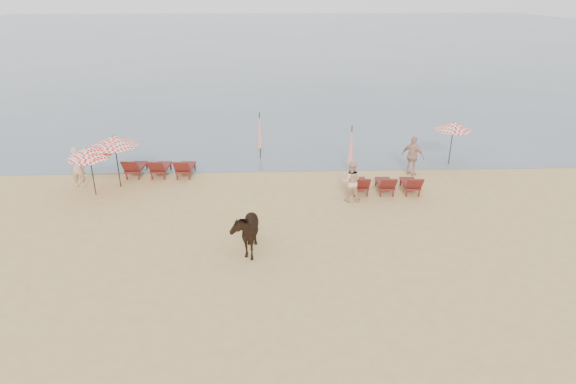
% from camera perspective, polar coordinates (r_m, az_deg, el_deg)
% --- Properties ---
extents(ground, '(120.00, 120.00, 0.00)m').
position_cam_1_polar(ground, '(14.32, 0.77, -12.06)').
color(ground, tan).
rests_on(ground, ground).
extents(sea, '(160.00, 140.00, 0.06)m').
position_cam_1_polar(sea, '(92.03, -1.85, 18.17)').
color(sea, '#51606B').
rests_on(sea, ground).
extents(lounger_cluster_left, '(3.12, 1.94, 0.67)m').
position_cam_1_polar(lounger_cluster_left, '(23.27, -14.98, 2.86)').
color(lounger_cluster_left, maroon).
rests_on(lounger_cluster_left, ground).
extents(lounger_cluster_right, '(2.92, 1.80, 0.63)m').
position_cam_1_polar(lounger_cluster_right, '(21.08, 11.51, 0.97)').
color(lounger_cluster_right, maroon).
rests_on(lounger_cluster_right, ground).
extents(umbrella_open_left_a, '(2.07, 2.07, 2.36)m').
position_cam_1_polar(umbrella_open_left_a, '(22.10, -19.91, 5.71)').
color(umbrella_open_left_a, black).
rests_on(umbrella_open_left_a, ground).
extents(umbrella_open_left_b, '(1.75, 1.79, 2.24)m').
position_cam_1_polar(umbrella_open_left_b, '(21.61, -22.55, 4.42)').
color(umbrella_open_left_b, black).
rests_on(umbrella_open_left_b, ground).
extents(umbrella_open_right, '(1.79, 1.79, 2.19)m').
position_cam_1_polar(umbrella_open_right, '(24.99, 19.04, 7.41)').
color(umbrella_open_right, black).
rests_on(umbrella_open_right, ground).
extents(umbrella_closed_left, '(0.30, 0.30, 2.44)m').
position_cam_1_polar(umbrella_closed_left, '(24.64, -3.36, 7.31)').
color(umbrella_closed_left, black).
rests_on(umbrella_closed_left, ground).
extents(umbrella_closed_right, '(0.29, 0.29, 2.42)m').
position_cam_1_polar(umbrella_closed_right, '(22.51, 7.48, 5.54)').
color(umbrella_closed_right, black).
rests_on(umbrella_closed_right, ground).
extents(cow, '(0.90, 1.91, 1.60)m').
position_cam_1_polar(cow, '(16.10, -5.08, -4.48)').
color(cow, black).
rests_on(cow, ground).
extents(beachgoer_left, '(0.69, 0.47, 1.85)m').
position_cam_1_polar(beachgoer_left, '(23.10, -23.71, 2.71)').
color(beachgoer_left, tan).
rests_on(beachgoer_left, ground).
extents(beachgoer_right_a, '(0.89, 0.72, 1.74)m').
position_cam_1_polar(beachgoer_right_a, '(19.92, 7.46, 1.26)').
color(beachgoer_right_a, '#E3AD8D').
rests_on(beachgoer_right_a, ground).
extents(beachgoer_right_b, '(1.14, 1.07, 1.89)m').
position_cam_1_polar(beachgoer_right_b, '(23.24, 14.57, 4.14)').
color(beachgoer_right_b, tan).
rests_on(beachgoer_right_b, ground).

